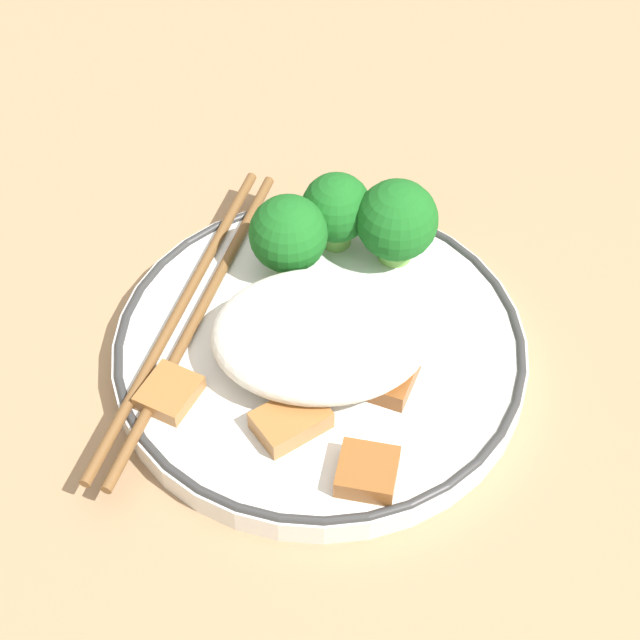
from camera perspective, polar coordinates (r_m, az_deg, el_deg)
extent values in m
plane|color=#9E7A56|center=(0.60, 0.00, -2.23)|extent=(3.00, 3.00, 0.00)
cylinder|color=white|center=(0.59, 0.00, -1.76)|extent=(0.23, 0.23, 0.02)
torus|color=#333333|center=(0.58, 0.00, -1.27)|extent=(0.22, 0.22, 0.00)
ellipsoid|color=white|center=(0.56, -0.44, -0.82)|extent=(0.12, 0.09, 0.04)
cylinder|color=#72AD4C|center=(0.63, 4.01, 3.80)|extent=(0.02, 0.02, 0.01)
sphere|color=#19601E|center=(0.61, 4.13, 5.34)|extent=(0.05, 0.05, 0.05)
cylinder|color=#72AD4C|center=(0.63, 0.86, 4.61)|extent=(0.02, 0.02, 0.01)
sphere|color=#19601E|center=(0.62, 0.88, 6.02)|extent=(0.04, 0.04, 0.04)
cylinder|color=#72AD4C|center=(0.62, -1.65, 3.15)|extent=(0.02, 0.02, 0.01)
sphere|color=#19601E|center=(0.60, -1.70, 4.62)|extent=(0.04, 0.04, 0.04)
cube|color=#9E6633|center=(0.56, -8.04, -3.86)|extent=(0.04, 0.04, 0.01)
cube|color=#9E6633|center=(0.55, -1.56, -5.37)|extent=(0.04, 0.04, 0.01)
cube|color=brown|center=(0.56, 3.99, -3.11)|extent=(0.03, 0.04, 0.01)
cube|color=#9E6633|center=(0.59, -4.13, -0.56)|extent=(0.02, 0.03, 0.01)
cube|color=brown|center=(0.53, 2.54, -8.08)|extent=(0.03, 0.03, 0.01)
cylinder|color=brown|center=(0.60, -7.57, 0.44)|extent=(0.08, 0.22, 0.01)
cylinder|color=brown|center=(0.60, -6.55, 0.18)|extent=(0.08, 0.22, 0.01)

